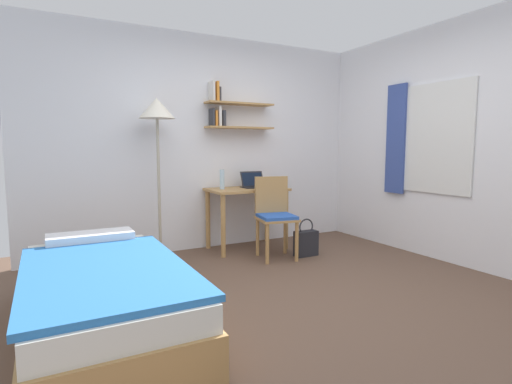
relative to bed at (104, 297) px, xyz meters
name	(u,v)px	position (x,y,z in m)	size (l,w,h in m)	color
ground_plane	(303,298)	(1.54, -0.14, -0.24)	(5.28, 5.28, 0.00)	brown
wall_back	(211,143)	(1.54, 1.88, 1.07)	(4.40, 0.27, 2.60)	white
wall_right	(463,142)	(3.56, -0.11, 1.06)	(0.10, 4.40, 2.60)	white
bed	(104,297)	(0.00, 0.00, 0.00)	(0.98, 1.96, 0.54)	#B2844C
desk	(247,200)	(1.87, 1.56, 0.36)	(0.94, 0.57, 0.75)	#B2844C
desk_chair	(275,213)	(1.97, 1.05, 0.27)	(0.48, 0.49, 0.92)	#B2844C
standing_lamp	(157,118)	(0.80, 1.59, 1.33)	(0.39, 0.39, 1.78)	#B2A893
laptop	(254,183)	(1.99, 1.60, 0.57)	(0.31, 0.21, 0.20)	black
water_bottle	(222,179)	(1.56, 1.60, 0.63)	(0.06, 0.06, 0.24)	silver
book_stack	(272,183)	(2.19, 1.50, 0.57)	(0.21, 0.24, 0.11)	#D13D38
handbag	(306,243)	(2.32, 0.93, -0.08)	(0.27, 0.13, 0.44)	#232328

